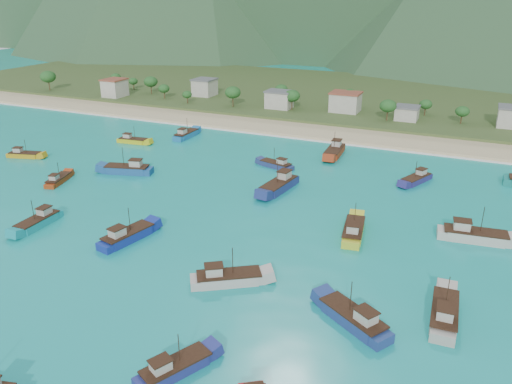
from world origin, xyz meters
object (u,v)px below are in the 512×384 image
at_px(boat_13, 58,180).
at_px(boat_16, 353,232).
at_px(boat_7, 279,186).
at_px(boat_22, 335,152).
at_px(boat_31, 416,180).
at_px(boat_18, 175,369).
at_px(boat_11, 276,165).
at_px(boat_4, 128,170).
at_px(boat_6, 186,135).
at_px(boat_24, 227,279).
at_px(boat_3, 354,319).
at_px(boat_28, 25,155).
at_px(boat_12, 38,222).
at_px(boat_21, 133,141).
at_px(boat_2, 444,315).
at_px(boat_8, 474,236).
at_px(boat_0, 127,237).

height_order(boat_13, boat_16, boat_16).
xyz_separation_m(boat_7, boat_22, (4.28, 29.88, -0.05)).
xyz_separation_m(boat_22, boat_31, (23.09, -12.43, -0.26)).
bearing_deg(boat_18, boat_11, 129.47).
distance_m(boat_4, boat_6, 33.68).
xyz_separation_m(boat_7, boat_31, (27.38, 17.45, -0.30)).
xyz_separation_m(boat_4, boat_11, (31.52, 18.64, -0.28)).
xyz_separation_m(boat_16, boat_24, (-13.57, -23.60, -0.02)).
height_order(boat_3, boat_28, boat_3).
distance_m(boat_12, boat_21, 55.68).
distance_m(boat_3, boat_21, 98.77).
bearing_deg(boat_21, boat_22, 96.14).
bearing_deg(boat_28, boat_24, 51.12).
bearing_deg(boat_18, boat_2, 67.10).
bearing_deg(boat_22, boat_18, 90.57).
relative_size(boat_8, boat_13, 1.37).
bearing_deg(boat_0, boat_24, -1.08).
distance_m(boat_8, boat_31, 29.29).
height_order(boat_18, boat_24, boat_24).
bearing_deg(boat_3, boat_8, 9.51).
distance_m(boat_2, boat_3, 12.43).
bearing_deg(boat_13, boat_3, -33.99).
distance_m(boat_3, boat_12, 62.15).
relative_size(boat_3, boat_4, 0.91).
bearing_deg(boat_24, boat_4, -160.62).
relative_size(boat_4, boat_28, 1.30).
height_order(boat_3, boat_22, boat_22).
relative_size(boat_2, boat_31, 1.12).
distance_m(boat_2, boat_13, 88.30).
relative_size(boat_13, boat_28, 0.95).
bearing_deg(boat_13, boat_18, -51.60).
bearing_deg(boat_0, boat_12, -162.55).
bearing_deg(boat_12, boat_6, -86.21).
bearing_deg(boat_31, boat_21, 23.48).
bearing_deg(boat_6, boat_8, -24.31).
distance_m(boat_3, boat_31, 58.66).
xyz_separation_m(boat_11, boat_16, (26.85, -29.30, 0.21)).
bearing_deg(boat_21, boat_24, 40.28).
height_order(boat_6, boat_31, boat_6).
distance_m(boat_12, boat_16, 59.09).
xyz_separation_m(boat_13, boat_28, (-22.41, 10.79, 0.05)).
height_order(boat_4, boat_11, boat_4).
relative_size(boat_0, boat_4, 0.93).
bearing_deg(boat_4, boat_8, -108.78).
bearing_deg(boat_22, boat_2, 114.02).
bearing_deg(boat_3, boat_11, 63.37).
relative_size(boat_6, boat_13, 1.18).
relative_size(boat_7, boat_11, 1.35).
relative_size(boat_0, boat_21, 1.20).
height_order(boat_2, boat_11, boat_2).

